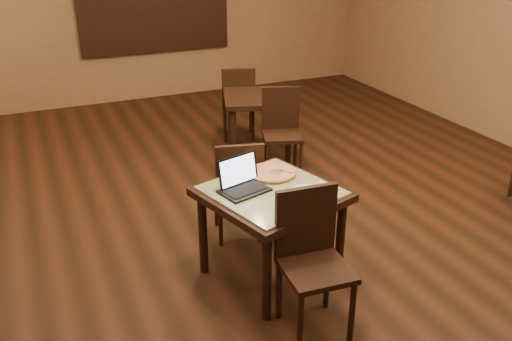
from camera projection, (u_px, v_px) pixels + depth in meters
name	position (u px, v px, depth m)	size (l,w,h in m)	color
ground	(255.00, 260.00, 4.55)	(10.00, 10.00, 0.00)	black
wall_back	(121.00, 3.00, 8.09)	(8.00, 0.02, 3.00)	#8F6749
tiled_table	(271.00, 202.00, 4.10)	(1.14, 1.14, 0.76)	black
chair_main_near	(311.00, 253.00, 3.63)	(0.47, 0.47, 1.01)	black
chair_main_far	(238.00, 185.00, 4.66)	(0.49, 0.49, 0.94)	black
laptop	(241.00, 181.00, 4.04)	(0.40, 0.36, 0.24)	black
plate	(309.00, 193.00, 3.98)	(0.28, 0.28, 0.02)	white
pizza_slice	(309.00, 191.00, 3.98)	(0.21, 0.21, 0.02)	beige
pizza_pan	(272.00, 174.00, 4.30)	(0.34, 0.34, 0.01)	silver
pizza_whole	(272.00, 172.00, 4.29)	(0.38, 0.38, 0.03)	beige
spatula	(276.00, 172.00, 4.28)	(0.09, 0.22, 0.01)	silver
napkin_roll	(327.00, 186.00, 4.08)	(0.09, 0.16, 0.04)	white
other_table_a	(258.00, 106.00, 6.39)	(1.01, 1.01, 0.75)	black
other_table_a_chair_near	(281.00, 126.00, 5.96)	(0.53, 0.53, 0.97)	black
other_table_a_chair_far	(238.00, 99.00, 6.89)	(0.53, 0.53, 0.97)	black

